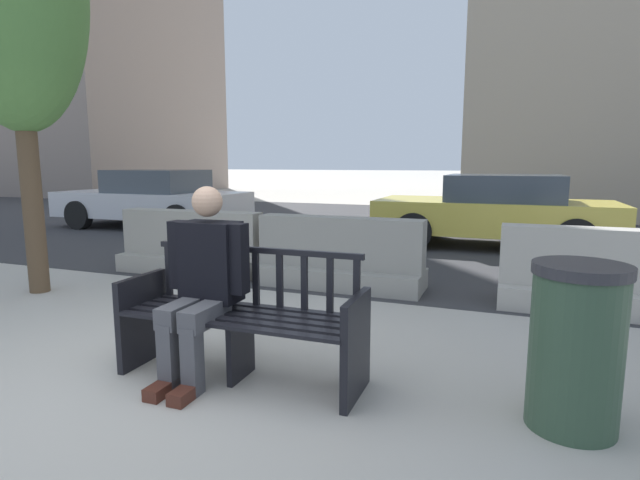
# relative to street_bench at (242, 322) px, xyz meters

# --- Properties ---
(ground_plane) EXTENTS (200.00, 200.00, 0.00)m
(ground_plane) POSITION_rel_street_bench_xyz_m (-0.48, -0.51, -0.40)
(ground_plane) COLOR #ADA89E
(street_asphalt) EXTENTS (120.00, 12.00, 0.01)m
(street_asphalt) POSITION_rel_street_bench_xyz_m (-0.48, 8.19, -0.39)
(street_asphalt) COLOR #333335
(street_asphalt) RESTS_ON ground
(street_bench) EXTENTS (1.70, 0.55, 0.88)m
(street_bench) POSITION_rel_street_bench_xyz_m (0.00, 0.00, 0.00)
(street_bench) COLOR black
(street_bench) RESTS_ON ground
(seated_person) EXTENTS (0.58, 0.72, 1.31)m
(seated_person) POSITION_rel_street_bench_xyz_m (-0.26, -0.06, 0.29)
(seated_person) COLOR black
(seated_person) RESTS_ON ground
(jersey_barrier_centre) EXTENTS (2.00, 0.69, 0.84)m
(jersey_barrier_centre) POSITION_rel_street_bench_xyz_m (-0.21, 2.66, -0.06)
(jersey_barrier_centre) COLOR gray
(jersey_barrier_centre) RESTS_ON ground
(jersey_barrier_left) EXTENTS (2.02, 0.74, 0.84)m
(jersey_barrier_left) POSITION_rel_street_bench_xyz_m (-2.34, 2.70, -0.06)
(jersey_barrier_left) COLOR #9E998E
(jersey_barrier_left) RESTS_ON ground
(jersey_barrier_right) EXTENTS (2.00, 0.68, 0.84)m
(jersey_barrier_right) POSITION_rel_street_bench_xyz_m (2.59, 2.63, -0.06)
(jersey_barrier_right) COLOR #ADA89E
(jersey_barrier_right) RESTS_ON ground
(car_taxi_near) EXTENTS (4.02, 1.89, 1.27)m
(car_taxi_near) POSITION_rel_street_bench_xyz_m (1.40, 6.39, 0.25)
(car_taxi_near) COLOR #DBC64C
(car_taxi_near) RESTS_ON ground
(car_sedan_mid) EXTENTS (4.34, 1.93, 1.32)m
(car_sedan_mid) POSITION_rel_street_bench_xyz_m (-5.99, 6.38, 0.26)
(car_sedan_mid) COLOR silver
(car_sedan_mid) RESTS_ON ground
(trash_bin) EXTENTS (0.51, 0.51, 0.94)m
(trash_bin) POSITION_rel_street_bench_xyz_m (2.05, 0.08, 0.07)
(trash_bin) COLOR #334C38
(trash_bin) RESTS_ON ground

